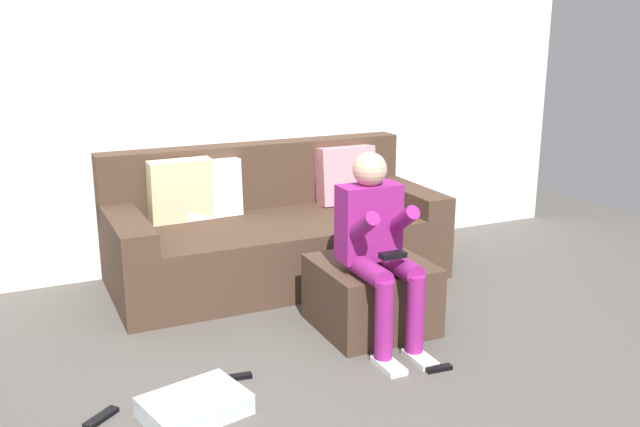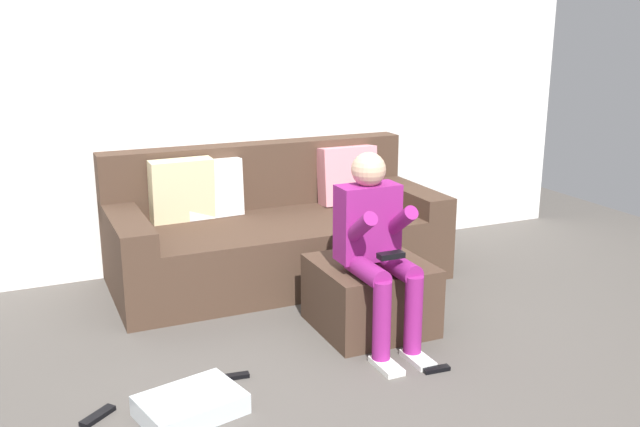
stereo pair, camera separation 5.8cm
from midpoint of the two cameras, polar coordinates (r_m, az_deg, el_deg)
The scene contains 9 objects.
ground_plane at distance 3.39m, azimuth 5.07°, elevation -15.38°, with size 7.51×7.51×0.00m, color #544F49.
wall_back at distance 5.09m, azimuth -7.54°, elevation 10.67°, with size 5.78×0.10×2.66m, color white.
couch_sectional at distance 4.90m, azimuth -3.41°, elevation -1.47°, with size 2.21×0.99×0.88m.
ottoman at distance 4.12m, azimuth 4.47°, elevation -6.55°, with size 0.61×0.61×0.40m, color #473326.
person_seated at distance 3.81m, azimuth 4.97°, elevation -2.19°, with size 0.34×0.61×1.05m.
storage_bin at distance 3.36m, azimuth -9.86°, elevation -14.91°, with size 0.45×0.32×0.10m, color silver.
remote_near_ottoman at distance 3.74m, azimuth 9.80°, elevation -12.24°, with size 0.14×0.04×0.02m, color black.
remote_by_storage_bin at distance 3.64m, azimuth -6.80°, elevation -12.92°, with size 0.19×0.04×0.02m, color black.
remote_under_side_table at distance 3.45m, azimuth -16.95°, elevation -15.30°, with size 0.18×0.05×0.02m, color black.
Camera 2 is at (-1.42, -2.55, 1.73)m, focal length 39.81 mm.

